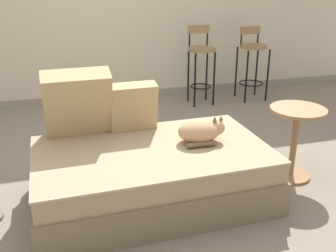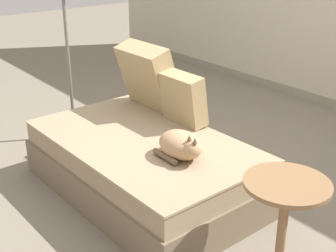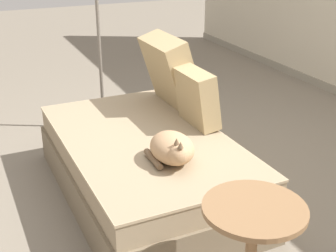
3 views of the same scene
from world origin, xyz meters
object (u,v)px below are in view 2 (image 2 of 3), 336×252
(couch, at_px, (144,165))
(cat, at_px, (181,145))
(throw_pillow_corner, at_px, (148,76))
(throw_pillow_middle, at_px, (183,98))
(side_table, at_px, (283,218))

(couch, xyz_separation_m, cat, (0.38, 0.02, 0.29))
(couch, distance_m, throw_pillow_corner, 0.78)
(throw_pillow_middle, bearing_deg, couch, -82.97)
(throw_pillow_corner, distance_m, cat, 0.95)
(throw_pillow_middle, bearing_deg, cat, -41.54)
(throw_pillow_middle, xyz_separation_m, cat, (0.43, -0.38, -0.11))
(couch, relative_size, throw_pillow_corner, 3.24)
(throw_pillow_corner, bearing_deg, throw_pillow_middle, 1.07)
(cat, bearing_deg, throw_pillow_middle, 138.46)
(couch, bearing_deg, throw_pillow_middle, 97.03)
(couch, xyz_separation_m, side_table, (1.20, 0.02, 0.18))
(cat, xyz_separation_m, side_table, (0.81, 0.00, -0.11))
(throw_pillow_middle, height_order, side_table, throw_pillow_middle)
(couch, bearing_deg, side_table, 1.07)
(throw_pillow_corner, relative_size, cat, 1.49)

